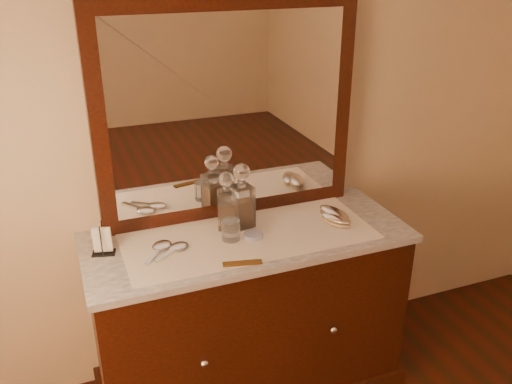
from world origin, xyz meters
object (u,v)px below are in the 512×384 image
at_px(pin_dish, 253,235).
at_px(napkin_rack, 102,242).
at_px(decanter_left, 227,206).
at_px(brush_far, 334,214).
at_px(hand_mirror_inner, 176,248).
at_px(decanter_right, 242,203).
at_px(comb, 242,263).
at_px(brush_near, 336,220).
at_px(mirror_frame, 228,111).
at_px(hand_mirror_outer, 160,247).
at_px(dresser_cabinet, 248,316).

bearing_deg(pin_dish, napkin_rack, 171.36).
relative_size(decanter_left, brush_far, 1.43).
height_order(pin_dish, hand_mirror_inner, hand_mirror_inner).
height_order(decanter_left, decanter_right, decanter_right).
height_order(comb, brush_near, brush_near).
distance_m(mirror_frame, brush_near, 0.70).
bearing_deg(decanter_left, hand_mirror_outer, -164.71).
bearing_deg(decanter_right, napkin_rack, -178.32).
xyz_separation_m(mirror_frame, pin_dish, (0.01, -0.28, -0.49)).
xyz_separation_m(decanter_right, hand_mirror_outer, (-0.39, -0.08, -0.11)).
relative_size(pin_dish, comb, 0.54).
bearing_deg(decanter_right, hand_mirror_outer, -169.18).
bearing_deg(comb, napkin_rack, 162.45).
relative_size(dresser_cabinet, pin_dish, 16.15).
xyz_separation_m(mirror_frame, comb, (-0.11, -0.47, -0.49)).
relative_size(dresser_cabinet, decanter_right, 4.62).
xyz_separation_m(pin_dish, decanter_right, (-0.01, 0.11, 0.11)).
bearing_deg(pin_dish, comb, -121.96).
bearing_deg(brush_near, decanter_left, 162.02).
height_order(pin_dish, brush_near, brush_near).
distance_m(hand_mirror_outer, hand_mirror_inner, 0.07).
relative_size(mirror_frame, brush_near, 7.03).
bearing_deg(brush_far, decanter_right, 168.27).
bearing_deg(decanter_right, decanter_left, 168.33).
height_order(napkin_rack, brush_far, napkin_rack).
bearing_deg(mirror_frame, comb, -102.87).
xyz_separation_m(pin_dish, hand_mirror_inner, (-0.34, 0.01, 0.00)).
relative_size(mirror_frame, hand_mirror_inner, 6.73).
xyz_separation_m(decanter_right, brush_near, (0.41, -0.14, -0.10)).
bearing_deg(brush_near, hand_mirror_inner, 177.17).
height_order(pin_dish, brush_far, brush_far).
xyz_separation_m(decanter_right, brush_far, (0.42, -0.09, -0.09)).
height_order(brush_near, brush_far, brush_far).
relative_size(dresser_cabinet, brush_far, 7.42).
relative_size(brush_far, hand_mirror_outer, 0.99).
bearing_deg(decanter_left, pin_dish, -58.17).
height_order(comb, hand_mirror_outer, hand_mirror_outer).
xyz_separation_m(decanter_right, hand_mirror_inner, (-0.33, -0.10, -0.11)).
relative_size(dresser_cabinet, hand_mirror_inner, 7.86).
bearing_deg(pin_dish, mirror_frame, 93.02).
relative_size(mirror_frame, comb, 7.53).
bearing_deg(decanter_left, brush_near, -17.98).
xyz_separation_m(decanter_left, brush_near, (0.47, -0.15, -0.08)).
bearing_deg(hand_mirror_outer, pin_dish, -5.47).
bearing_deg(hand_mirror_inner, dresser_cabinet, 3.68).
xyz_separation_m(mirror_frame, brush_near, (0.41, -0.30, -0.47)).
bearing_deg(mirror_frame, pin_dish, -86.98).
bearing_deg(napkin_rack, dresser_cabinet, -5.95).
bearing_deg(mirror_frame, napkin_rack, -163.69).
xyz_separation_m(comb, hand_mirror_outer, (-0.28, 0.24, 0.00)).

